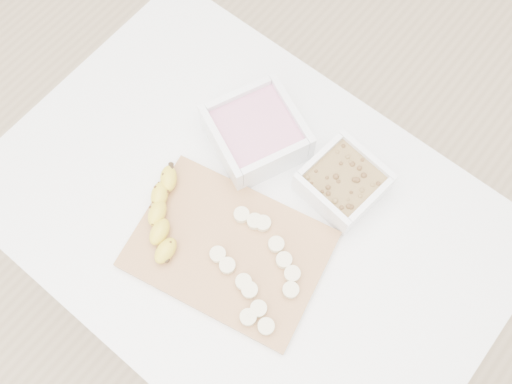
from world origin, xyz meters
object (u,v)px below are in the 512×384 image
Objects in this scene: table at (247,229)px; bowl_granola at (343,182)px; bowl_yogurt at (256,133)px; cutting_board at (229,249)px; banana at (164,216)px.

table is 6.43× the size of bowl_granola.
bowl_yogurt is 0.20m from bowl_granola.
banana is (-0.13, -0.03, 0.02)m from cutting_board.
banana reaches higher than table.
bowl_yogurt reaches higher than cutting_board.
table is 5.28× the size of banana.
cutting_board is (0.02, -0.08, 0.10)m from table.
banana is at bearing -135.62° from table.
bowl_yogurt reaches higher than table.
banana is (-0.22, -0.27, -0.00)m from bowl_granola.
bowl_yogurt is 1.19× the size of banana.
banana is (-0.03, -0.24, -0.01)m from bowl_yogurt.
bowl_granola is at bearing 55.09° from table.
table is 0.21m from bowl_yogurt.
banana is at bearing -96.44° from bowl_yogurt.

